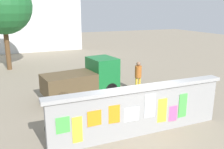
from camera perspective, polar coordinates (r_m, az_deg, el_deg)
name	(u,v)px	position (r m, az deg, el deg)	size (l,w,h in m)	color
ground	(79,77)	(15.68, -7.84, -0.51)	(60.00, 60.00, 0.00)	gray
poster_wall	(140,110)	(8.32, 6.64, -8.29)	(6.46, 0.42, 1.72)	#9A9A9A
auto_rickshaw_truck	(85,79)	(11.86, -6.48, -1.04)	(3.78, 2.00, 1.85)	black
motorcycle	(164,93)	(11.44, 12.09, -4.20)	(1.89, 0.57, 0.87)	black
bicycle_near	(132,111)	(9.49, 4.62, -8.64)	(1.71, 0.44, 0.95)	black
bicycle_far	(68,122)	(8.80, -10.35, -10.83)	(1.67, 0.56, 0.95)	black
person_walking	(138,74)	(12.47, 6.18, 0.17)	(0.34, 0.34, 1.62)	yellow
tree_roadside	(3,6)	(18.45, -24.34, 14.53)	(3.88, 3.88, 6.37)	brown
building_background	(26,16)	(28.11, -19.48, 12.90)	(10.72, 5.93, 7.00)	silver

